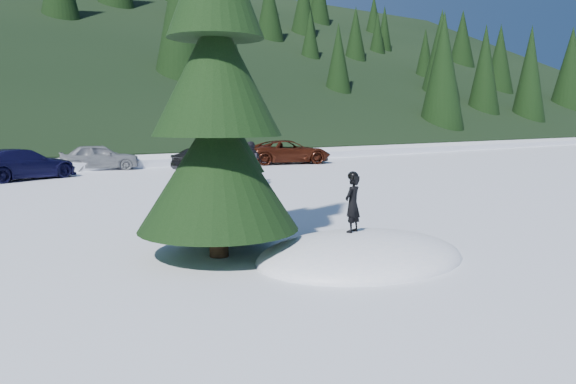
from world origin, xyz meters
TOP-DOWN VIEW (x-y plane):
  - ground at (0.00, 0.00)m, footprint 200.00×200.00m
  - snow_mound at (0.00, 0.00)m, footprint 4.48×3.52m
  - spruce_tall at (-2.20, 1.80)m, footprint 3.20×3.20m
  - spruce_short at (-1.20, 3.20)m, footprint 2.20×2.20m
  - child_skier at (0.02, 0.28)m, footprint 0.49×0.39m
  - adult_0 at (4.64, 11.39)m, footprint 0.93×1.06m
  - adult_1 at (5.26, 12.17)m, footprint 1.13×0.67m
  - adult_2 at (4.68, 13.21)m, footprint 1.29×1.40m
  - car_3 at (-2.33, 19.59)m, footprint 5.23×3.43m
  - car_4 at (2.08, 22.43)m, footprint 4.42×2.77m
  - car_5 at (6.35, 17.88)m, footprint 3.94×1.53m
  - car_6 at (12.79, 19.79)m, footprint 5.67×3.88m

SIDE VIEW (x-z plane):
  - ground at x=0.00m, z-range 0.00..0.00m
  - snow_mound at x=0.00m, z-range -0.48..0.48m
  - car_5 at x=6.35m, z-range 0.00..1.28m
  - car_4 at x=2.08m, z-range 0.00..1.40m
  - car_3 at x=-2.33m, z-range 0.00..1.41m
  - car_6 at x=12.79m, z-range 0.00..1.44m
  - adult_1 at x=5.26m, z-range 0.00..1.80m
  - adult_0 at x=4.64m, z-range 0.00..1.84m
  - adult_2 at x=4.68m, z-range 0.00..1.89m
  - child_skier at x=0.02m, z-range 0.48..1.64m
  - spruce_short at x=-1.20m, z-range -0.58..4.79m
  - spruce_tall at x=-2.20m, z-range -0.98..7.62m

